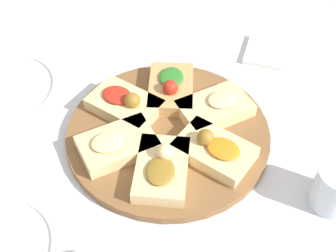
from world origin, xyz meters
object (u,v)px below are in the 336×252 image
(water_glass, at_px, (336,188))
(napkin_stack, at_px, (266,52))
(plate_right, at_px, (1,89))
(serving_board, at_px, (168,134))

(water_glass, relative_size, napkin_stack, 0.79)
(plate_right, bearing_deg, water_glass, -110.27)
(serving_board, bearing_deg, napkin_stack, -38.16)
(serving_board, distance_m, water_glass, 0.33)
(plate_right, xyz_separation_m, water_glass, (-0.25, -0.68, 0.04))
(serving_board, relative_size, plate_right, 1.60)
(serving_board, bearing_deg, water_glass, -115.00)
(water_glass, height_order, napkin_stack, water_glass)
(plate_right, xyz_separation_m, napkin_stack, (0.17, -0.60, -0.00))
(plate_right, height_order, water_glass, water_glass)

